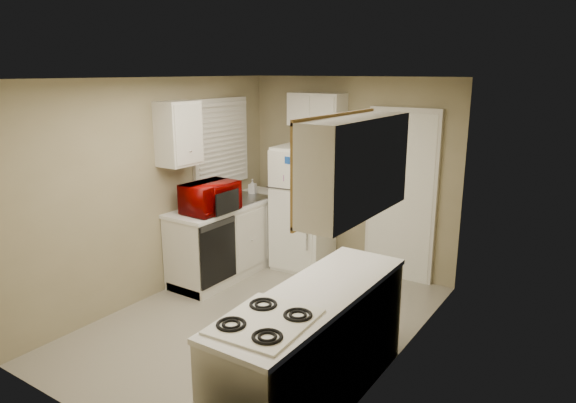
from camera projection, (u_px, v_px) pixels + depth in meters
The scene contains 19 objects.
floor at pixel (261, 322), 5.19m from camera, with size 3.80×3.80×0.00m, color #AFAA99.
ceiling at pixel (257, 78), 4.60m from camera, with size 3.80×3.80×0.00m, color white.
wall_left at pixel (157, 189), 5.65m from camera, with size 3.80×3.80×0.00m, color #9B906E.
wall_right at pixel (398, 232), 4.14m from camera, with size 3.80×3.80×0.00m, color #9B906E.
wall_back at pixel (350, 175), 6.43m from camera, with size 2.80×2.80×0.00m, color #9B906E.
wall_front at pixel (86, 270), 3.36m from camera, with size 2.80×2.80×0.00m, color #9B906E.
left_counter at pixel (232, 237), 6.40m from camera, with size 0.60×1.80×0.90m, color silver.
dishwasher at pixel (218, 252), 5.75m from camera, with size 0.03×0.58×0.72m, color black.
sink at pixel (239, 203), 6.42m from camera, with size 0.54×0.74×0.16m, color gray.
microwave at pixel (210, 199), 5.81m from camera, with size 0.34×0.61×0.41m, color #7D0100.
soap_bottle at pixel (252, 186), 6.68m from camera, with size 0.09×0.09×0.20m, color white.
window_blinds at pixel (221, 142), 6.37m from camera, with size 0.10×0.98×1.08m, color silver.
upper_cabinet_left at pixel (179, 133), 5.59m from camera, with size 0.30×0.45×0.70m, color silver.
refrigerator at pixel (304, 208), 6.48m from camera, with size 0.65×0.63×1.57m, color white.
cabinet_over_fridge at pixel (317, 109), 6.32m from camera, with size 0.70×0.30×0.40m, color silver.
interior_door at pixel (401, 197), 6.06m from camera, with size 0.86×0.06×2.08m, color white.
right_counter at pixel (314, 348), 3.85m from camera, with size 0.60×2.00×0.90m, color silver.
stove at pixel (266, 390), 3.41m from camera, with size 0.54×0.67×0.81m, color white.
upper_cabinet_right at pixel (356, 166), 3.67m from camera, with size 0.30×1.20×0.70m, color silver.
Camera 1 is at (2.85, -3.78, 2.47)m, focal length 32.00 mm.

